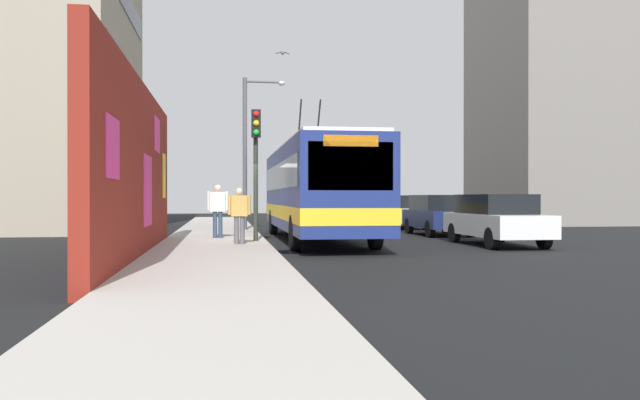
# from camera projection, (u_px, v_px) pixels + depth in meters

# --- Properties ---
(ground_plane) EXTENTS (80.00, 80.00, 0.00)m
(ground_plane) POSITION_uv_depth(u_px,v_px,m) (266.00, 244.00, 20.54)
(ground_plane) COLOR black
(sidewalk_slab) EXTENTS (48.00, 3.20, 0.15)m
(sidewalk_slab) POSITION_uv_depth(u_px,v_px,m) (215.00, 243.00, 20.31)
(sidewalk_slab) COLOR #ADA8A0
(sidewalk_slab) RESTS_ON ground_plane
(graffiti_wall) EXTENTS (12.79, 0.32, 4.21)m
(graffiti_wall) POSITION_uv_depth(u_px,v_px,m) (138.00, 171.00, 15.49)
(graffiti_wall) COLOR maroon
(graffiti_wall) RESTS_ON ground_plane
(building_far_left) EXTENTS (12.79, 6.61, 16.00)m
(building_far_left) POSITION_uv_depth(u_px,v_px,m) (53.00, 58.00, 30.41)
(building_far_left) COLOR #9E937F
(building_far_left) RESTS_ON ground_plane
(building_far_right) EXTENTS (8.85, 6.61, 21.61)m
(building_far_right) POSITION_uv_depth(u_px,v_px,m) (547.00, 35.00, 37.26)
(building_far_right) COLOR gray
(building_far_right) RESTS_ON ground_plane
(city_bus) EXTENTS (12.57, 2.57, 5.05)m
(city_bus) POSITION_uv_depth(u_px,v_px,m) (316.00, 188.00, 22.33)
(city_bus) COLOR navy
(city_bus) RESTS_ON ground_plane
(parked_car_white) EXTENTS (4.60, 1.81, 1.58)m
(parked_car_white) POSITION_uv_depth(u_px,v_px,m) (496.00, 218.00, 20.11)
(parked_car_white) COLOR white
(parked_car_white) RESTS_ON ground_plane
(parked_car_navy) EXTENTS (4.13, 1.80, 1.58)m
(parked_car_navy) POSITION_uv_depth(u_px,v_px,m) (438.00, 214.00, 25.49)
(parked_car_navy) COLOR navy
(parked_car_navy) RESTS_ON ground_plane
(parked_car_champagne) EXTENTS (4.82, 1.88, 1.58)m
(parked_car_champagne) POSITION_uv_depth(u_px,v_px,m) (398.00, 211.00, 31.33)
(parked_car_champagne) COLOR #C6B793
(parked_car_champagne) RESTS_ON ground_plane
(parked_car_dark_gray) EXTENTS (4.42, 1.78, 1.58)m
(parked_car_dark_gray) POSITION_uv_depth(u_px,v_px,m) (369.00, 209.00, 37.53)
(parked_car_dark_gray) COLOR #38383D
(parked_car_dark_gray) RESTS_ON ground_plane
(pedestrian_at_curb) EXTENTS (0.22, 0.65, 1.61)m
(pedestrian_at_curb) POSITION_uv_depth(u_px,v_px,m) (239.00, 211.00, 18.61)
(pedestrian_at_curb) COLOR #595960
(pedestrian_at_curb) RESTS_ON sidewalk_slab
(pedestrian_midblock) EXTENTS (0.24, 0.70, 1.76)m
(pedestrian_midblock) POSITION_uv_depth(u_px,v_px,m) (218.00, 206.00, 21.46)
(pedestrian_midblock) COLOR #2D3F59
(pedestrian_midblock) RESTS_ON sidewalk_slab
(traffic_light) EXTENTS (0.49, 0.28, 4.03)m
(traffic_light) POSITION_uv_depth(u_px,v_px,m) (256.00, 152.00, 19.85)
(traffic_light) COLOR #2D382D
(traffic_light) RESTS_ON sidewalk_slab
(street_lamp) EXTENTS (0.44, 1.75, 6.30)m
(street_lamp) POSITION_uv_depth(u_px,v_px,m) (250.00, 142.00, 27.00)
(street_lamp) COLOR #4C4C51
(street_lamp) RESTS_ON sidewalk_slab
(curbside_puddle) EXTENTS (1.34, 1.34, 0.00)m
(curbside_puddle) POSITION_uv_depth(u_px,v_px,m) (295.00, 252.00, 17.76)
(curbside_puddle) COLOR black
(curbside_puddle) RESTS_ON ground_plane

